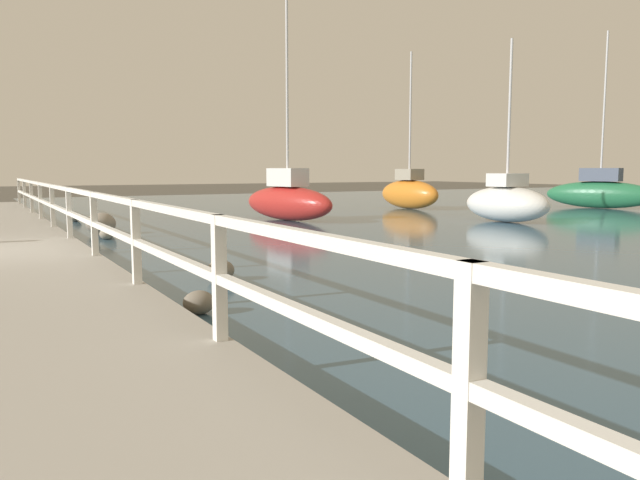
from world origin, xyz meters
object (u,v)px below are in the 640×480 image
sailboat_green (600,192)px  sailboat_white (507,202)px  sailboat_red (288,200)px  sailboat_orange (409,192)px

sailboat_green → sailboat_white: bearing=-179.4°
sailboat_white → sailboat_red: bearing=143.2°
sailboat_orange → sailboat_white: bearing=-103.6°
sailboat_green → sailboat_red: sailboat_green is taller
sailboat_white → sailboat_orange: size_ratio=0.87×
sailboat_green → sailboat_red: (-15.32, 0.88, -0.03)m
sailboat_white → sailboat_red: size_ratio=0.81×
sailboat_white → sailboat_green: bearing=17.4°
sailboat_green → sailboat_white: 9.81m
sailboat_green → sailboat_white: (-9.23, -3.31, -0.07)m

